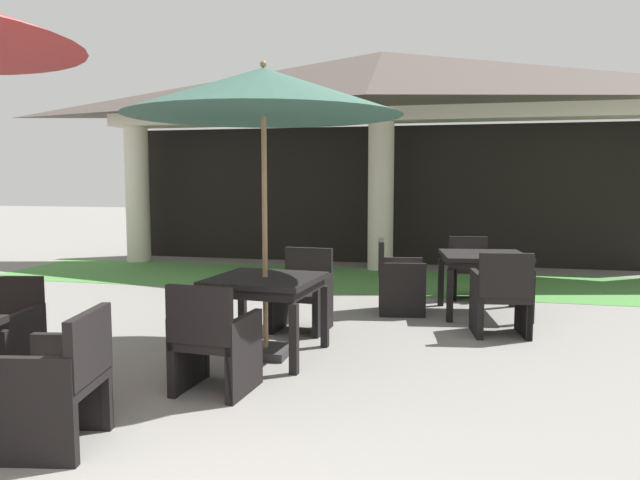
# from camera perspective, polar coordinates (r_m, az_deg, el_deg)

# --- Properties ---
(background_pavilion) EXTENTS (10.92, 2.66, 3.89)m
(background_pavilion) POSITION_cam_1_polar(r_m,az_deg,el_deg) (11.30, 5.85, 12.67)
(background_pavilion) COLOR beige
(background_pavilion) RESTS_ON ground
(lawn_strip) EXTENTS (12.72, 2.50, 0.01)m
(lawn_strip) POSITION_cam_1_polar(r_m,az_deg,el_deg) (9.98, 4.66, -3.76)
(lawn_strip) COLOR #47843D
(lawn_strip) RESTS_ON ground
(patio_chair_near_foreground_east) EXTENTS (0.62, 0.67, 0.85)m
(patio_chair_near_foreground_east) POSITION_cam_1_polar(r_m,az_deg,el_deg) (4.16, -23.21, -12.20)
(patio_chair_near_foreground_east) COLOR black
(patio_chair_near_foreground_east) RESTS_ON ground
(patio_table_mid_left) EXTENTS (1.12, 1.12, 0.74)m
(patio_table_mid_left) POSITION_cam_1_polar(r_m,az_deg,el_deg) (7.68, 15.04, -1.97)
(patio_table_mid_left) COLOR black
(patio_table_mid_left) RESTS_ON ground
(patio_chair_mid_left_south) EXTENTS (0.63, 0.62, 0.90)m
(patio_chair_mid_left_south) POSITION_cam_1_polar(r_m,az_deg,el_deg) (6.72, 16.55, -5.10)
(patio_chair_mid_left_south) COLOR black
(patio_chair_mid_left_south) RESTS_ON ground
(patio_chair_mid_left_north) EXTENTS (0.62, 0.58, 0.84)m
(patio_chair_mid_left_north) POSITION_cam_1_polar(r_m,az_deg,el_deg) (8.71, 13.81, -2.65)
(patio_chair_mid_left_north) COLOR black
(patio_chair_mid_left_north) RESTS_ON ground
(patio_chair_mid_left_west) EXTENTS (0.64, 0.66, 0.90)m
(patio_chair_mid_left_west) POSITION_cam_1_polar(r_m,az_deg,el_deg) (7.59, 7.34, -3.63)
(patio_chair_mid_left_west) COLOR black
(patio_chair_mid_left_west) RESTS_ON ground
(patio_table_mid_right) EXTENTS (1.03, 1.03, 0.75)m
(patio_table_mid_right) POSITION_cam_1_polar(r_m,az_deg,el_deg) (5.70, -5.13, -4.45)
(patio_table_mid_right) COLOR black
(patio_table_mid_right) RESTS_ON ground
(patio_umbrella_mid_right) EXTENTS (2.51, 2.51, 2.70)m
(patio_umbrella_mid_right) POSITION_cam_1_polar(r_m,az_deg,el_deg) (5.66, -5.29, 13.43)
(patio_umbrella_mid_right) COLOR #2D2D2D
(patio_umbrella_mid_right) RESTS_ON ground
(patio_chair_mid_right_north) EXTENTS (0.61, 0.62, 0.88)m
(patio_chair_mid_right_north) POSITION_cam_1_polar(r_m,az_deg,el_deg) (6.70, -1.67, -5.06)
(patio_chair_mid_right_north) COLOR black
(patio_chair_mid_right_north) RESTS_ON ground
(patio_chair_mid_right_south) EXTENTS (0.59, 0.61, 0.87)m
(patio_chair_mid_right_south) POSITION_cam_1_polar(r_m,az_deg,el_deg) (4.84, -9.89, -9.39)
(patio_chair_mid_right_south) COLOR black
(patio_chair_mid_right_south) RESTS_ON ground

